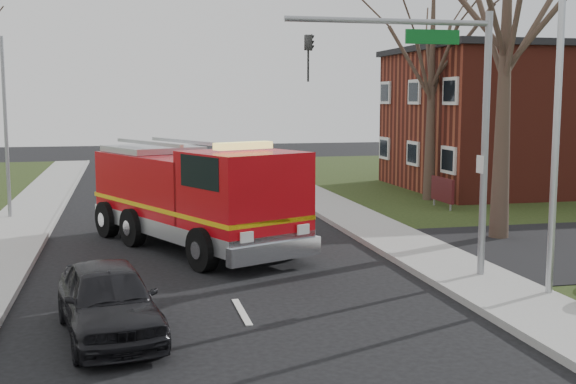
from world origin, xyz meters
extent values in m
plane|color=black|center=(0.00, 0.00, 0.00)|extent=(120.00, 120.00, 0.00)
cube|color=gray|center=(6.20, 0.00, 0.07)|extent=(2.40, 80.00, 0.15)
cube|color=maroon|center=(19.00, 18.00, 3.50)|extent=(15.00, 10.00, 7.00)
cube|color=black|center=(19.00, 18.00, 7.10)|extent=(15.40, 10.40, 0.30)
cube|color=silver|center=(11.45, 18.00, 2.00)|extent=(0.12, 1.40, 1.20)
cube|color=#430F12|center=(10.50, 12.50, 0.90)|extent=(0.12, 2.00, 1.00)
cylinder|color=gray|center=(10.50, 11.70, 0.45)|extent=(0.08, 0.08, 0.90)
cylinder|color=gray|center=(10.50, 13.30, 0.45)|extent=(0.08, 0.08, 0.90)
cone|color=#3F2E25|center=(9.50, 6.00, 6.00)|extent=(0.64, 0.64, 12.00)
cone|color=#3F2E25|center=(11.00, 15.00, 5.25)|extent=(0.56, 0.56, 10.50)
cylinder|color=gray|center=(6.50, 1.50, 3.40)|extent=(0.18, 0.18, 6.80)
cylinder|color=gray|center=(3.90, 1.50, 6.50)|extent=(5.20, 0.14, 0.14)
cube|color=#0C591E|center=(5.00, 1.50, 6.15)|extent=(1.40, 0.06, 0.35)
imported|color=black|center=(1.90, 1.50, 6.15)|extent=(0.22, 0.18, 1.10)
cylinder|color=#B7BABF|center=(7.20, -0.50, 4.20)|extent=(0.16, 0.16, 8.40)
cylinder|color=gray|center=(-6.80, 14.00, 3.50)|extent=(0.14, 0.14, 7.00)
cube|color=#AF080F|center=(-0.92, 8.48, 1.71)|extent=(4.99, 6.40, 2.31)
cube|color=#AF080F|center=(0.83, 4.68, 1.87)|extent=(3.80, 3.80, 2.64)
cube|color=#B7BABF|center=(-0.37, 7.28, 0.77)|extent=(6.20, 9.00, 0.50)
cube|color=#E5B20C|center=(-0.37, 7.28, 1.38)|extent=(6.21, 9.01, 0.13)
cube|color=black|center=(1.33, 3.58, 2.70)|extent=(2.37, 1.17, 0.94)
cube|color=#E5D866|center=(0.83, 4.68, 3.36)|extent=(1.76, 1.09, 0.20)
cylinder|color=black|center=(-0.43, 3.98, 0.61)|extent=(0.86, 1.26, 1.21)
cylinder|color=black|center=(2.17, 5.18, 0.61)|extent=(0.86, 1.26, 1.21)
cylinder|color=black|center=(-3.05, 9.68, 0.61)|extent=(0.86, 1.26, 1.21)
cylinder|color=black|center=(-0.45, 10.88, 0.61)|extent=(0.86, 1.26, 1.21)
imported|color=black|center=(-2.80, -1.00, 0.73)|extent=(2.42, 4.53, 1.47)
camera|label=1|loc=(-2.41, -15.20, 4.63)|focal=45.00mm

